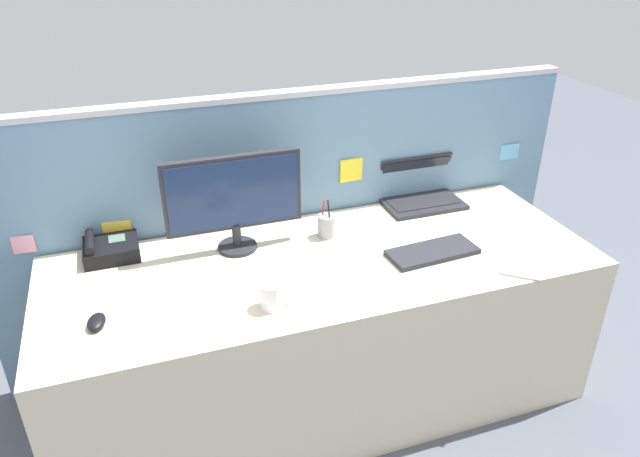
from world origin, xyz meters
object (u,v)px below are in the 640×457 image
object	(u,v)px
desktop_monitor	(233,197)
cell_phone_silver_slab	(521,272)
keyboard_main	(432,252)
computer_mouse_right_hand	(96,322)
coffee_mug	(272,295)
laptop	(418,191)
pen_cup	(327,226)
desk_phone	(110,249)

from	to	relation	value
desktop_monitor	cell_phone_silver_slab	size ratio (longest dim) A/B	3.66
keyboard_main	computer_mouse_right_hand	bearing A→B (deg)	178.01
keyboard_main	computer_mouse_right_hand	xyz separation A→B (m)	(-1.31, -0.05, 0.01)
desktop_monitor	coffee_mug	xyz separation A→B (m)	(0.03, -0.46, -0.18)
coffee_mug	cell_phone_silver_slab	bearing A→B (deg)	-6.11
keyboard_main	coffee_mug	xyz separation A→B (m)	(-0.71, -0.14, 0.04)
laptop	coffee_mug	bearing A→B (deg)	-145.21
computer_mouse_right_hand	pen_cup	distance (m)	1.01
desktop_monitor	desk_phone	bearing A→B (deg)	169.16
laptop	pen_cup	world-z (taller)	laptop
desktop_monitor	computer_mouse_right_hand	distance (m)	0.71
desk_phone	coffee_mug	xyz separation A→B (m)	(0.53, -0.55, 0.01)
laptop	desktop_monitor	bearing A→B (deg)	-169.99
keyboard_main	pen_cup	size ratio (longest dim) A/B	2.02
pen_cup	coffee_mug	size ratio (longest dim) A/B	1.49
pen_cup	coffee_mug	xyz separation A→B (m)	(-0.36, -0.43, 0.00)
cell_phone_silver_slab	coffee_mug	xyz separation A→B (m)	(-0.97, 0.10, 0.05)
cell_phone_silver_slab	coffee_mug	distance (m)	0.97
desktop_monitor	computer_mouse_right_hand	xyz separation A→B (m)	(-0.56, -0.37, -0.22)
cell_phone_silver_slab	desktop_monitor	bearing A→B (deg)	101.44
desktop_monitor	pen_cup	world-z (taller)	desktop_monitor
desk_phone	keyboard_main	distance (m)	1.31
computer_mouse_right_hand	coffee_mug	size ratio (longest dim) A/B	0.81
laptop	computer_mouse_right_hand	distance (m)	1.58
desktop_monitor	pen_cup	xyz separation A→B (m)	(0.39, -0.03, -0.18)
laptop	coffee_mug	world-z (taller)	laptop
pen_cup	desk_phone	bearing A→B (deg)	171.99
desktop_monitor	cell_phone_silver_slab	xyz separation A→B (m)	(1.00, -0.56, -0.23)
computer_mouse_right_hand	cell_phone_silver_slab	xyz separation A→B (m)	(1.56, -0.19, -0.01)
laptop	desk_phone	distance (m)	1.42
desktop_monitor	coffee_mug	size ratio (longest dim) A/B	4.49
coffee_mug	desk_phone	bearing A→B (deg)	133.79
coffee_mug	laptop	bearing A→B (deg)	34.79
desktop_monitor	keyboard_main	bearing A→B (deg)	-23.17
pen_cup	cell_phone_silver_slab	bearing A→B (deg)	-41.04
desktop_monitor	desk_phone	distance (m)	0.55
keyboard_main	coffee_mug	bearing A→B (deg)	-173.10
desk_phone	computer_mouse_right_hand	bearing A→B (deg)	-97.59
desktop_monitor	computer_mouse_right_hand	bearing A→B (deg)	-146.85
keyboard_main	desktop_monitor	bearing A→B (deg)	152.66
desk_phone	cell_phone_silver_slab	world-z (taller)	desk_phone
desktop_monitor	pen_cup	size ratio (longest dim) A/B	3.02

